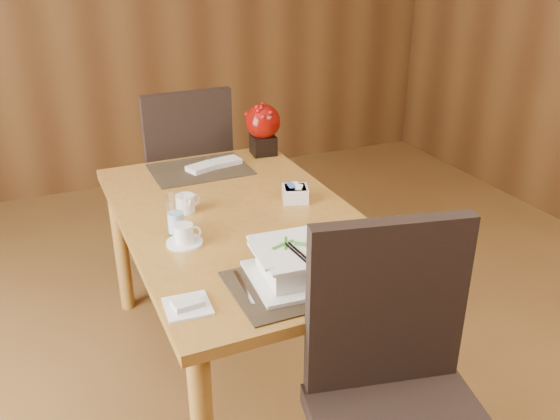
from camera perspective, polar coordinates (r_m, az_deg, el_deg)
name	(u,v)px	position (r m, az deg, el deg)	size (l,w,h in m)	color
dining_table	(241,237)	(2.40, -3.73, -2.63)	(0.90, 1.50, 0.75)	#A5732E
placemat_near	(301,282)	(1.91, 2.04, -6.98)	(0.45, 0.33, 0.01)	black
placemat_far	(200,169)	(2.84, -7.71, 3.89)	(0.45, 0.33, 0.01)	black
soup_setting	(296,264)	(1.90, 1.53, -5.20)	(0.31, 0.31, 0.12)	white
coffee_cup	(184,236)	(2.16, -9.22, -2.46)	(0.13, 0.13, 0.08)	white
water_glass	(176,215)	(2.21, -10.02, -0.43)	(0.07, 0.07, 0.15)	white
creamer_jug	(185,203)	(2.40, -9.10, 0.63)	(0.10, 0.10, 0.07)	white
sugar_caddy	(295,194)	(2.47, 1.48, 1.57)	(0.10, 0.10, 0.06)	white
berry_decor	(263,126)	(2.98, -1.65, 8.06)	(0.17, 0.17, 0.26)	black
napkins_far	(216,164)	(2.85, -6.19, 4.42)	(0.27, 0.10, 0.02)	silver
bread_plate	(188,307)	(1.81, -8.87, -9.17)	(0.13, 0.13, 0.01)	white
near_chair	(398,388)	(1.78, 11.32, -16.47)	(0.59, 0.60, 1.07)	black
far_chair	(184,169)	(3.31, -9.20, 3.91)	(0.50, 0.50, 1.05)	black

